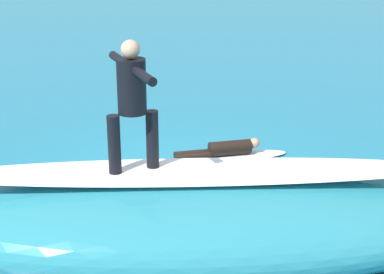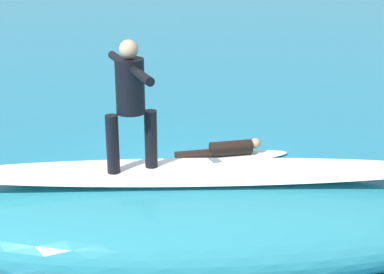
{
  "view_description": "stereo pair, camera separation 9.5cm",
  "coord_description": "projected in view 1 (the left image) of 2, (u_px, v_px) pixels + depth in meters",
  "views": [
    {
      "loc": [
        -1.08,
        9.94,
        4.39
      ],
      "look_at": [
        -0.42,
        0.78,
        1.15
      ],
      "focal_mm": 56.68,
      "sensor_mm": 36.0,
      "label": 1
    },
    {
      "loc": [
        -1.17,
        9.94,
        4.39
      ],
      "look_at": [
        -0.42,
        0.78,
        1.15
      ],
      "focal_mm": 56.68,
      "sensor_mm": 36.0,
      "label": 2
    }
  ],
  "objects": [
    {
      "name": "surfboard_paddling",
      "position": [
        230.0,
        157.0,
        11.96
      ],
      "size": [
        2.42,
        1.24,
        0.08
      ],
      "primitive_type": "ellipsoid",
      "rotation": [
        0.0,
        0.0,
        -2.83
      ],
      "color": "silver",
      "rests_on": "ground_plane"
    },
    {
      "name": "wave_crest",
      "position": [
        193.0,
        220.0,
        8.09
      ],
      "size": [
        8.13,
        3.6,
        1.31
      ],
      "primitive_type": "ellipsoid",
      "rotation": [
        0.0,
        0.0,
        0.11
      ],
      "color": "teal",
      "rests_on": "ground_plane"
    },
    {
      "name": "wave_foam_lip",
      "position": [
        193.0,
        172.0,
        7.86
      ],
      "size": [
        6.76,
        1.71,
        0.08
      ],
      "primitive_type": "ellipsoid",
      "rotation": [
        0.0,
        0.0,
        0.11
      ],
      "color": "white",
      "rests_on": "wave_crest"
    },
    {
      "name": "surfer_paddling",
      "position": [
        223.0,
        149.0,
        11.87
      ],
      "size": [
        1.69,
        0.75,
        0.31
      ],
      "rotation": [
        0.0,
        0.0,
        -2.83
      ],
      "color": "black",
      "rests_on": "surfboard_paddling"
    },
    {
      "name": "surfer_riding",
      "position": [
        132.0,
        96.0,
        7.49
      ],
      "size": [
        0.82,
        1.47,
        1.68
      ],
      "rotation": [
        0.0,
        0.0,
        0.47
      ],
      "color": "black",
      "rests_on": "surfboard_riding"
    },
    {
      "name": "foam_patch_near",
      "position": [
        347.0,
        169.0,
        11.3
      ],
      "size": [
        0.87,
        0.83,
        0.13
      ],
      "primitive_type": "ellipsoid",
      "rotation": [
        0.0,
        0.0,
        2.46
      ],
      "color": "white",
      "rests_on": "ground_plane"
    },
    {
      "name": "ground_plane",
      "position": [
        172.0,
        182.0,
        10.89
      ],
      "size": [
        120.0,
        120.0,
        0.0
      ],
      "primitive_type": "plane",
      "color": "teal"
    },
    {
      "name": "surfboard_riding",
      "position": [
        135.0,
        172.0,
        7.83
      ],
      "size": [
        1.94,
        1.34,
        0.08
      ],
      "primitive_type": "ellipsoid",
      "rotation": [
        0.0,
        0.0,
        0.47
      ],
      "color": "silver",
      "rests_on": "wave_crest"
    }
  ]
}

